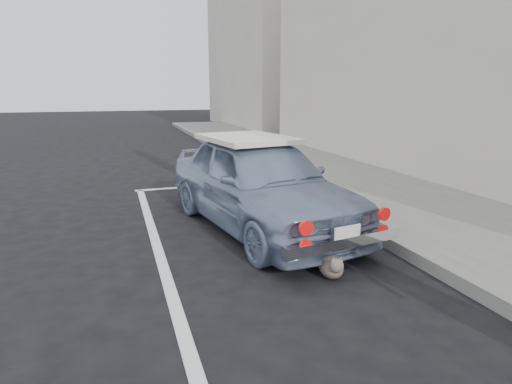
% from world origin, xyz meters
% --- Properties ---
extents(sidewalk, '(2.80, 40.00, 0.15)m').
position_xyz_m(sidewalk, '(3.20, 2.00, 0.07)').
color(sidewalk, slate).
rests_on(sidewalk, ground).
extents(building_far, '(3.50, 10.00, 8.00)m').
position_xyz_m(building_far, '(6.35, 20.00, 4.00)').
color(building_far, '#B8B0A6').
rests_on(building_far, ground).
extents(pline_front, '(3.00, 0.12, 0.01)m').
position_xyz_m(pline_front, '(0.50, 6.50, 0.00)').
color(pline_front, silver).
rests_on(pline_front, ground).
extents(pline_side, '(0.12, 7.00, 0.01)m').
position_xyz_m(pline_side, '(-0.90, 3.00, 0.00)').
color(pline_side, silver).
rests_on(pline_side, ground).
extents(retro_coupe, '(2.16, 4.05, 1.31)m').
position_xyz_m(retro_coupe, '(0.59, 3.61, 0.66)').
color(retro_coupe, '#798AAA').
rests_on(retro_coupe, ground).
extents(cat, '(0.31, 0.55, 0.30)m').
position_xyz_m(cat, '(0.75, 1.75, 0.14)').
color(cat, '#78675C').
rests_on(cat, ground).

